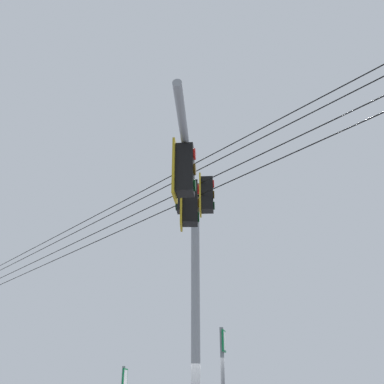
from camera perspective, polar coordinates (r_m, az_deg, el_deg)
signal_mast_assembly at (r=9.23m, az=0.08°, el=-5.73°), size 4.89×2.36×6.94m
overhead_wire_span at (r=11.78m, az=-3.96°, el=-0.43°), size 10.61×26.60×1.05m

